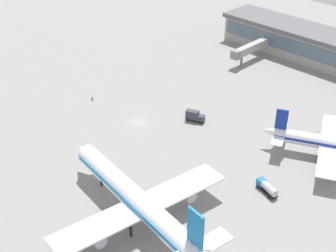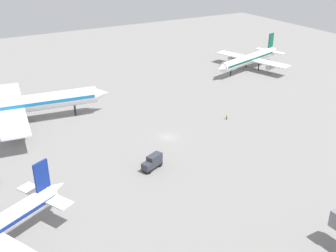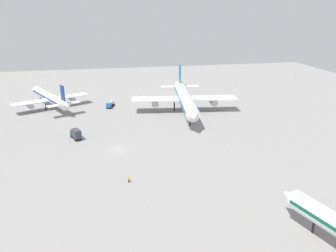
# 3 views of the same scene
# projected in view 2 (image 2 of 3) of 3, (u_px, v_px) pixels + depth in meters

# --- Properties ---
(ground) EXTENTS (288.00, 288.00, 0.00)m
(ground) POSITION_uv_depth(u_px,v_px,m) (168.00, 137.00, 109.42)
(ground) COLOR gray
(airplane_at_gate) EXTENTS (39.72, 32.48, 12.31)m
(airplane_at_gate) POSITION_uv_depth(u_px,v_px,m) (250.00, 59.00, 162.90)
(airplane_at_gate) COLOR white
(airplane_at_gate) RESTS_ON ground
(airplane_taxiing) EXTENTS (52.42, 42.32, 15.96)m
(airplane_taxiing) POSITION_uv_depth(u_px,v_px,m) (17.00, 105.00, 114.72)
(airplane_taxiing) COLOR white
(airplane_taxiing) RESTS_ON ground
(catering_truck) EXTENTS (5.90, 3.92, 3.30)m
(catering_truck) POSITION_uv_depth(u_px,v_px,m) (153.00, 162.00, 94.04)
(catering_truck) COLOR black
(catering_truck) RESTS_ON ground
(ground_crew_worker) EXTENTS (0.58, 0.38, 1.67)m
(ground_crew_worker) POSITION_uv_depth(u_px,v_px,m) (227.00, 117.00, 119.73)
(ground_crew_worker) COLOR #1E2338
(ground_crew_worker) RESTS_ON ground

